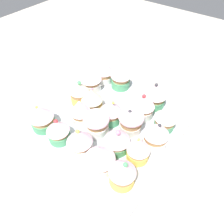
# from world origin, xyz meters

# --- Properties ---
(ground_plane) EXTENTS (1.80, 1.80, 0.03)m
(ground_plane) POSITION_xyz_m (0.00, 0.00, -0.01)
(ground_plane) COLOR #B2A899
(baking_tray) EXTENTS (0.36, 0.36, 0.01)m
(baking_tray) POSITION_xyz_m (0.00, 0.00, 0.01)
(baking_tray) COLOR silver
(baking_tray) RESTS_ON ground_plane
(cupcake_0) EXTENTS (0.06, 0.06, 0.08)m
(cupcake_0) POSITION_xyz_m (-0.13, -0.13, 0.05)
(cupcake_0) COLOR #EFC651
(cupcake_0) RESTS_ON baking_tray
(cupcake_1) EXTENTS (0.05, 0.05, 0.07)m
(cupcake_1) POSITION_xyz_m (-0.06, -0.12, 0.05)
(cupcake_1) COLOR #EFC651
(cupcake_1) RESTS_ON baking_tray
(cupcake_2) EXTENTS (0.06, 0.06, 0.08)m
(cupcake_2) POSITION_xyz_m (-0.00, -0.13, 0.05)
(cupcake_2) COLOR white
(cupcake_2) RESTS_ON baking_tray
(cupcake_3) EXTENTS (0.06, 0.06, 0.07)m
(cupcake_3) POSITION_xyz_m (0.06, -0.13, 0.05)
(cupcake_3) COLOR #4C9E6B
(cupcake_3) RESTS_ON baking_tray
(cupcake_4) EXTENTS (0.07, 0.07, 0.08)m
(cupcake_4) POSITION_xyz_m (-0.13, -0.07, 0.05)
(cupcake_4) COLOR white
(cupcake_4) RESTS_ON baking_tray
(cupcake_5) EXTENTS (0.06, 0.06, 0.08)m
(cupcake_5) POSITION_xyz_m (-0.07, -0.07, 0.05)
(cupcake_5) COLOR #4C9E6B
(cupcake_5) RESTS_ON baking_tray
(cupcake_6) EXTENTS (0.07, 0.07, 0.07)m
(cupcake_6) POSITION_xyz_m (-0.00, -0.06, 0.05)
(cupcake_6) COLOR white
(cupcake_6) RESTS_ON baking_tray
(cupcake_7) EXTENTS (0.06, 0.06, 0.08)m
(cupcake_7) POSITION_xyz_m (0.06, -0.06, 0.05)
(cupcake_7) COLOR white
(cupcake_7) RESTS_ON baking_tray
(cupcake_8) EXTENTS (0.07, 0.07, 0.08)m
(cupcake_8) POSITION_xyz_m (0.12, -0.06, 0.05)
(cupcake_8) COLOR #4C9E6B
(cupcake_8) RESTS_ON baking_tray
(cupcake_9) EXTENTS (0.06, 0.06, 0.08)m
(cupcake_9) POSITION_xyz_m (-0.13, 0.00, 0.05)
(cupcake_9) COLOR white
(cupcake_9) RESTS_ON baking_tray
(cupcake_10) EXTENTS (0.07, 0.07, 0.07)m
(cupcake_10) POSITION_xyz_m (-0.06, 0.01, 0.05)
(cupcake_10) COLOR white
(cupcake_10) RESTS_ON baking_tray
(cupcake_11) EXTENTS (0.06, 0.06, 0.08)m
(cupcake_11) POSITION_xyz_m (-0.01, -0.00, 0.05)
(cupcake_11) COLOR #4C9E6B
(cupcake_11) RESTS_ON baking_tray
(cupcake_12) EXTENTS (0.06, 0.06, 0.07)m
(cupcake_12) POSITION_xyz_m (-0.13, 0.07, 0.05)
(cupcake_12) COLOR #4C9E6B
(cupcake_12) RESTS_ON baking_tray
(cupcake_13) EXTENTS (0.05, 0.05, 0.08)m
(cupcake_13) POSITION_xyz_m (-0.06, 0.06, 0.05)
(cupcake_13) COLOR white
(cupcake_13) RESTS_ON baking_tray
(cupcake_14) EXTENTS (0.06, 0.06, 0.07)m
(cupcake_14) POSITION_xyz_m (0.00, 0.07, 0.05)
(cupcake_14) COLOR #EFC651
(cupcake_14) RESTS_ON baking_tray
(cupcake_15) EXTENTS (0.06, 0.06, 0.07)m
(cupcake_15) POSITION_xyz_m (0.13, 0.07, 0.05)
(cupcake_15) COLOR #4C9E6B
(cupcake_15) RESTS_ON baking_tray
(cupcake_16) EXTENTS (0.06, 0.06, 0.07)m
(cupcake_16) POSITION_xyz_m (-0.13, 0.13, 0.05)
(cupcake_16) COLOR #4C9E6B
(cupcake_16) RESTS_ON baking_tray
(cupcake_17) EXTENTS (0.06, 0.06, 0.08)m
(cupcake_17) POSITION_xyz_m (-0.00, 0.12, 0.05)
(cupcake_17) COLOR #EFC651
(cupcake_17) RESTS_ON baking_tray
(cupcake_18) EXTENTS (0.07, 0.07, 0.07)m
(cupcake_18) POSITION_xyz_m (0.07, 0.13, 0.05)
(cupcake_18) COLOR white
(cupcake_18) RESTS_ON baking_tray
(cupcake_19) EXTENTS (0.06, 0.06, 0.08)m
(cupcake_19) POSITION_xyz_m (0.12, 0.12, 0.05)
(cupcake_19) COLOR white
(cupcake_19) RESTS_ON baking_tray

